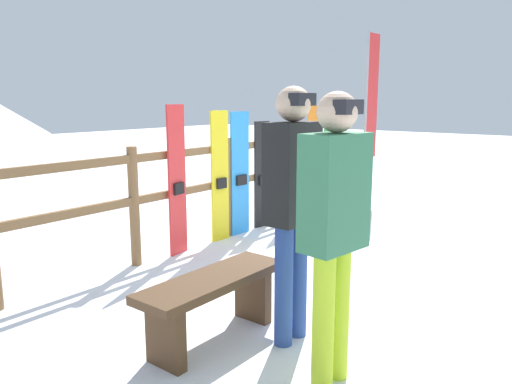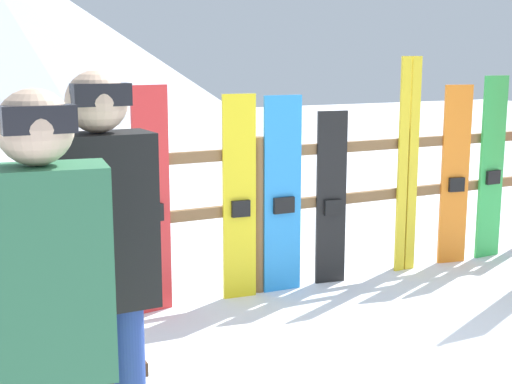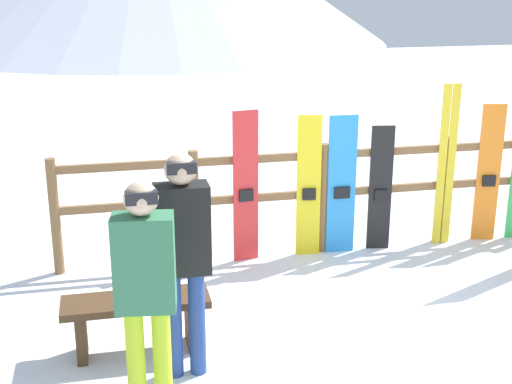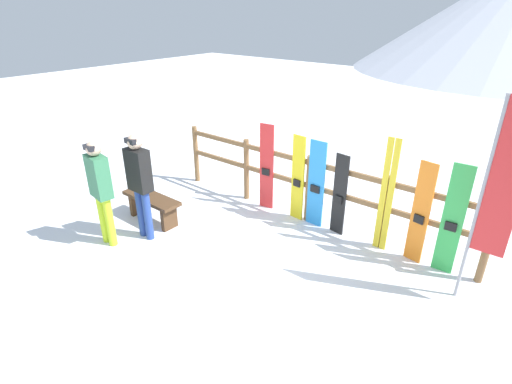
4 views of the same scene
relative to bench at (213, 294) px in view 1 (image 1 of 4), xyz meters
The scene contains 13 objects.
ground_plane 2.10m from the bench, ahead, with size 40.00×40.00×0.00m, color white.
fence 2.68m from the bench, 39.49° to the left, with size 5.55×0.10×1.18m.
bench is the anchor object (origin of this frame).
person_plaid_green 1.09m from the bench, 87.34° to the right, with size 0.41×0.27×1.67m.
person_black 0.86m from the bench, 49.76° to the right, with size 0.38×0.22×1.71m.
snowboard_red 2.07m from the bench, 53.54° to the left, with size 0.27×0.09×1.57m.
snowboard_yellow 2.51m from the bench, 41.15° to the left, with size 0.25×0.07×1.50m.
snowboard_blue 2.78m from the bench, 36.27° to the left, with size 0.30×0.06×1.48m.
snowboard_black_stripe 3.13m from the bench, 31.56° to the left, with size 0.24×0.08×1.35m.
ski_pair_yellow 3.80m from the bench, 25.73° to the left, with size 0.19×0.02×1.76m.
snowboard_orange 4.24m from the bench, 22.70° to the left, with size 0.26×0.09×1.53m.
snowboard_green 4.63m from the bench, 20.72° to the left, with size 0.27×0.06×1.60m.
rental_flag 5.03m from the bench, 14.05° to the left, with size 0.40×0.04×2.58m.
Camera 1 is at (-4.35, -1.87, 1.63)m, focal length 35.00 mm.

